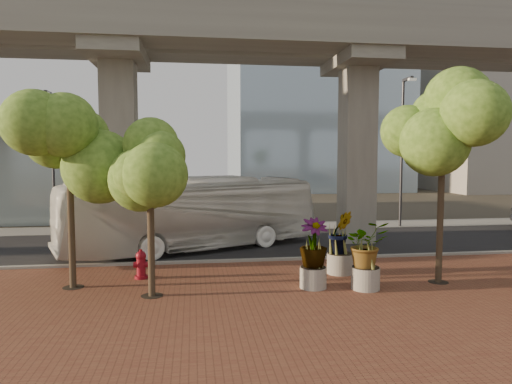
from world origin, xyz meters
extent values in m
plane|color=#3A352A|center=(0.00, 0.00, 0.00)|extent=(160.00, 160.00, 0.00)
cube|color=brown|center=(0.00, -8.00, 0.03)|extent=(70.00, 13.00, 0.06)
cube|color=black|center=(0.00, 2.00, 0.02)|extent=(90.00, 8.00, 0.04)
cube|color=gray|center=(0.00, -2.00, 0.08)|extent=(70.00, 0.25, 0.16)
cube|color=gray|center=(0.00, 7.50, 0.03)|extent=(90.00, 3.00, 0.06)
cube|color=gray|center=(0.00, 0.40, 10.50)|extent=(72.00, 2.40, 1.80)
cube|color=gray|center=(0.00, 3.60, 10.50)|extent=(72.00, 2.40, 1.80)
cube|color=gray|center=(0.00, 4.70, 11.90)|extent=(72.00, 0.12, 1.00)
cube|color=#A9A398|center=(38.00, 36.00, 12.00)|extent=(18.00, 16.00, 24.00)
imported|color=white|center=(-2.54, 0.92, 1.73)|extent=(12.63, 7.39, 3.47)
cylinder|color=maroon|center=(-4.41, -4.16, 0.11)|extent=(0.48, 0.48, 0.11)
cylinder|color=maroon|center=(-4.41, -4.16, 0.50)|extent=(0.32, 0.32, 0.78)
sphere|color=maroon|center=(-4.41, -4.16, 0.89)|extent=(0.37, 0.37, 0.37)
cylinder|color=maroon|center=(-4.41, -4.16, 1.06)|extent=(0.11, 0.11, 0.13)
cylinder|color=maroon|center=(-4.41, -4.16, 0.57)|extent=(0.53, 0.21, 0.21)
cylinder|color=#ABA69B|center=(3.20, -6.55, 0.43)|extent=(0.95, 0.95, 0.74)
imported|color=#395E18|center=(3.20, -6.55, 1.59)|extent=(2.11, 2.11, 1.58)
cylinder|color=gray|center=(1.50, -6.17, 0.41)|extent=(0.91, 0.91, 0.70)
imported|color=#395E18|center=(1.50, -6.17, 1.59)|extent=(2.21, 2.21, 1.66)
cylinder|color=#A19C91|center=(3.00, -4.46, 0.44)|extent=(0.98, 0.98, 0.76)
imported|color=#395E18|center=(3.00, -4.46, 1.64)|extent=(2.18, 2.18, 1.63)
cylinder|color=#473B29|center=(-6.57, -5.02, 1.82)|extent=(0.22, 0.22, 3.53)
cylinder|color=black|center=(-6.57, -5.02, 0.07)|extent=(0.70, 0.70, 0.01)
cylinder|color=#473B29|center=(-3.83, -6.35, 1.62)|extent=(0.22, 0.22, 3.12)
cylinder|color=black|center=(-3.83, -6.35, 0.07)|extent=(0.70, 0.70, 0.01)
cylinder|color=#473B29|center=(6.07, -6.11, 2.08)|extent=(0.22, 0.22, 4.05)
cylinder|color=black|center=(6.07, -6.11, 0.07)|extent=(0.70, 0.70, 0.01)
cylinder|color=#2F2F34|center=(-10.44, 6.59, 4.04)|extent=(0.14, 0.14, 8.00)
cube|color=#2F2F34|center=(-10.44, 6.09, 8.04)|extent=(0.15, 1.00, 0.15)
cube|color=silver|center=(-10.44, 5.59, 7.94)|extent=(0.40, 0.20, 0.12)
cylinder|color=#2D2D32|center=(10.59, 6.44, 4.63)|extent=(0.16, 0.16, 9.18)
cube|color=#2D2D32|center=(10.59, 5.86, 9.22)|extent=(0.17, 1.15, 0.17)
cube|color=silver|center=(10.59, 5.29, 9.11)|extent=(0.46, 0.23, 0.14)
camera|label=1|loc=(-2.50, -20.91, 4.51)|focal=32.00mm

